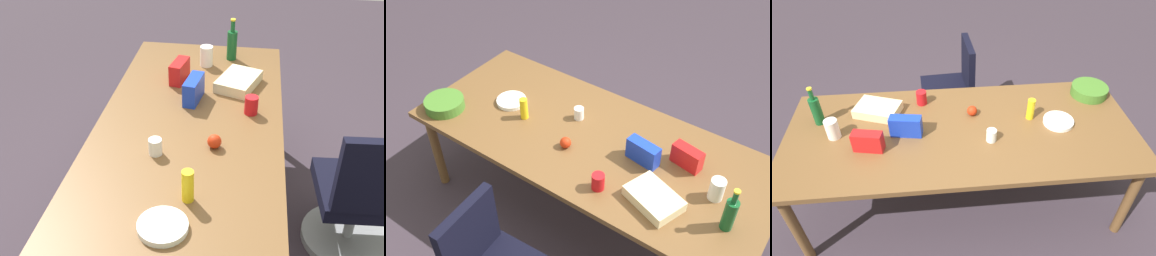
# 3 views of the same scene
# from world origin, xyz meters

# --- Properties ---
(ground_plane) EXTENTS (10.00, 10.00, 0.00)m
(ground_plane) POSITION_xyz_m (0.00, 0.00, 0.00)
(ground_plane) COLOR #372C35
(conference_table) EXTENTS (2.50, 1.06, 0.75)m
(conference_table) POSITION_xyz_m (0.00, 0.00, 0.69)
(conference_table) COLOR brown
(conference_table) RESTS_ON ground
(office_chair) EXTENTS (0.56, 0.56, 0.92)m
(office_chair) POSITION_xyz_m (-0.01, 1.00, 0.35)
(office_chair) COLOR gray
(office_chair) RESTS_ON ground
(mayo_jar) EXTENTS (0.11, 0.11, 0.14)m
(mayo_jar) POSITION_xyz_m (-0.89, 0.01, 0.82)
(mayo_jar) COLOR white
(mayo_jar) RESTS_ON conference_table
(sheet_cake) EXTENTS (0.37, 0.31, 0.07)m
(sheet_cake) POSITION_xyz_m (-0.61, 0.25, 0.79)
(sheet_cake) COLOR beige
(sheet_cake) RESTS_ON conference_table
(paper_cup) EXTENTS (0.09, 0.09, 0.09)m
(paper_cup) POSITION_xyz_m (0.19, -0.13, 0.80)
(paper_cup) COLOR white
(paper_cup) RESTS_ON conference_table
(apple_red) EXTENTS (0.08, 0.08, 0.08)m
(apple_red) POSITION_xyz_m (0.09, 0.16, 0.79)
(apple_red) COLOR red
(apple_red) RESTS_ON conference_table
(chip_bag_red) EXTENTS (0.21, 0.12, 0.14)m
(chip_bag_red) POSITION_xyz_m (-0.64, -0.14, 0.82)
(chip_bag_red) COLOR red
(chip_bag_red) RESTS_ON conference_table
(wine_bottle) EXTENTS (0.09, 0.09, 0.30)m
(wine_bottle) POSITION_xyz_m (-1.03, 0.18, 0.87)
(wine_bottle) COLOR #125024
(wine_bottle) RESTS_ON conference_table
(mustard_bottle) EXTENTS (0.06, 0.06, 0.16)m
(mustard_bottle) POSITION_xyz_m (0.52, 0.09, 0.83)
(mustard_bottle) COLOR yellow
(mustard_bottle) RESTS_ON conference_table
(red_solo_cup) EXTENTS (0.09, 0.09, 0.11)m
(red_solo_cup) POSITION_xyz_m (-0.28, 0.35, 0.81)
(red_solo_cup) COLOR red
(red_solo_cup) RESTS_ON conference_table
(chip_bag_blue) EXTENTS (0.23, 0.11, 0.15)m
(chip_bag_blue) POSITION_xyz_m (-0.39, -0.01, 0.83)
(chip_bag_blue) COLOR #1737BC
(chip_bag_blue) RESTS_ON conference_table
(paper_plate_stack) EXTENTS (0.26, 0.26, 0.03)m
(paper_plate_stack) POSITION_xyz_m (0.71, 0.01, 0.77)
(paper_plate_stack) COLOR white
(paper_plate_stack) RESTS_ON conference_table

